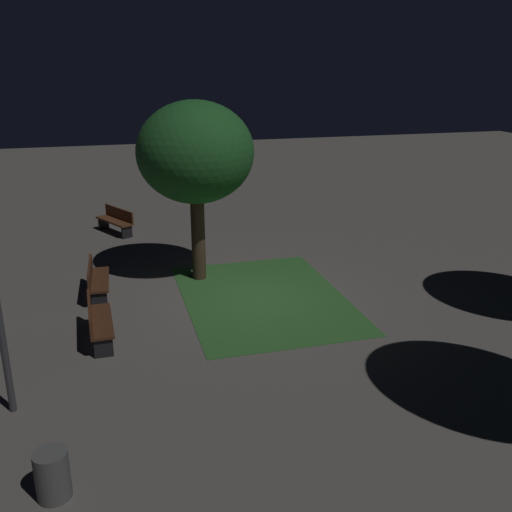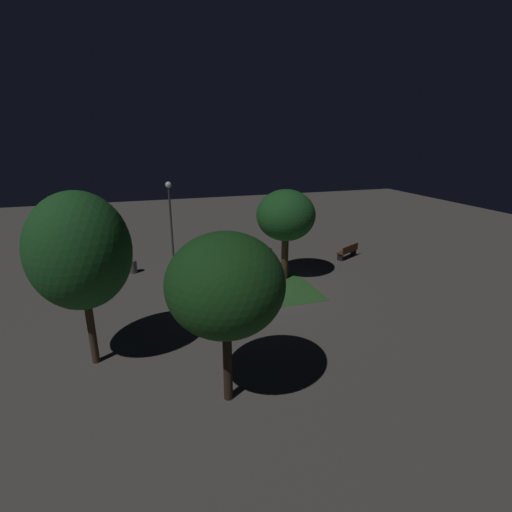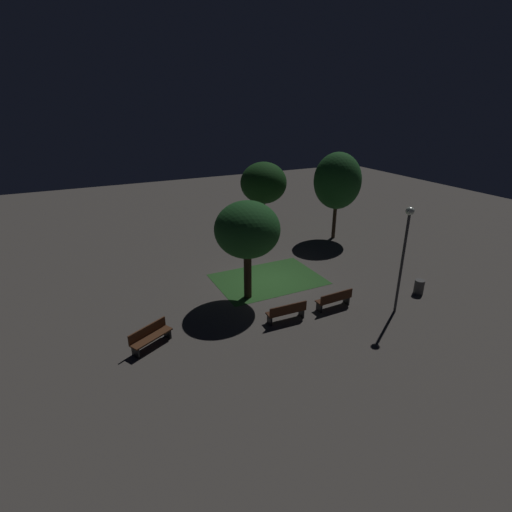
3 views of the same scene
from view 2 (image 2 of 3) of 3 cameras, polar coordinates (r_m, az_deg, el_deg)
ground_plane at (r=19.05m, az=0.38°, el=-5.26°), size 60.00×60.00×0.00m
grass_lawn at (r=18.90m, az=0.65°, el=-5.44°), size 5.68×4.05×0.01m
bench_front_left at (r=22.78m, az=0.35°, el=-0.01°), size 1.82×0.54×0.88m
bench_by_lamp at (r=22.15m, az=-6.00°, el=-0.64°), size 1.81×0.53×0.88m
bench_near_trees at (r=24.52m, az=13.88°, el=0.77°), size 1.81×1.27×0.88m
tree_left_canopy at (r=19.67m, az=4.56°, el=6.13°), size 3.09×3.09×4.87m
tree_tall_center at (r=13.00m, az=-25.31°, el=0.63°), size 3.19×3.19×5.94m
tree_near_wall at (r=10.15m, az=-4.67°, el=-4.47°), size 3.27×3.27×5.12m
lamp_post_near_wall at (r=22.53m, az=-12.95°, el=6.85°), size 0.36×0.36×4.98m
trash_bin at (r=22.42m, az=-18.31°, el=-1.56°), size 0.48×0.48×0.73m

